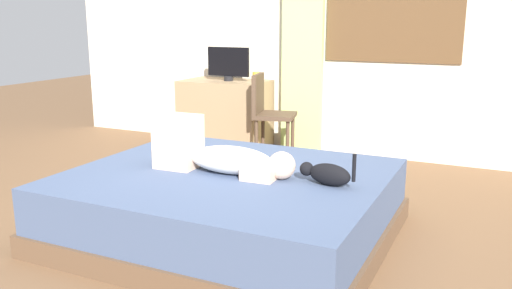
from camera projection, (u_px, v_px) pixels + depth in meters
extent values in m
plane|color=brown|center=(208.00, 236.00, 3.47)|extent=(16.00, 16.00, 0.00)
cube|color=beige|center=(334.00, 11.00, 5.39)|extent=(6.40, 0.12, 2.90)
cube|color=brown|center=(229.00, 225.00, 3.46)|extent=(1.99, 1.70, 0.14)
cube|color=#425170|center=(228.00, 194.00, 3.41)|extent=(1.93, 1.66, 0.29)
ellipsoid|color=silver|center=(231.00, 160.00, 3.35)|extent=(0.57, 0.28, 0.17)
sphere|color=beige|center=(282.00, 165.00, 3.22)|extent=(0.17, 0.17, 0.17)
cube|color=beige|center=(178.00, 141.00, 3.48)|extent=(0.27, 0.25, 0.34)
cube|color=beige|center=(263.00, 170.00, 3.28)|extent=(0.21, 0.29, 0.08)
ellipsoid|color=black|center=(330.00, 175.00, 3.10)|extent=(0.27, 0.15, 0.13)
sphere|color=black|center=(307.00, 169.00, 3.19)|extent=(0.08, 0.08, 0.08)
cylinder|color=black|center=(354.00, 168.00, 3.00)|extent=(0.03, 0.03, 0.16)
cube|color=#997A56|center=(225.00, 115.00, 5.72)|extent=(0.90, 0.56, 0.74)
cylinder|color=black|center=(228.00, 78.00, 5.61)|extent=(0.10, 0.10, 0.05)
cube|color=black|center=(228.00, 62.00, 5.57)|extent=(0.48, 0.04, 0.30)
cylinder|color=gold|center=(256.00, 76.00, 5.59)|extent=(0.08, 0.08, 0.09)
cylinder|color=#4C3828|center=(293.00, 137.00, 5.34)|extent=(0.04, 0.04, 0.44)
cylinder|color=#4C3828|center=(288.00, 144.00, 5.06)|extent=(0.04, 0.04, 0.44)
cylinder|color=#4C3828|center=(263.00, 136.00, 5.41)|extent=(0.04, 0.04, 0.44)
cylinder|color=#4C3828|center=(256.00, 142.00, 5.12)|extent=(0.04, 0.04, 0.44)
cube|color=#4C3828|center=(275.00, 116.00, 5.18)|extent=(0.45, 0.45, 0.04)
cube|color=#4C3828|center=(258.00, 94.00, 5.17)|extent=(0.12, 0.38, 0.38)
cube|color=#ADCC75|center=(303.00, 31.00, 5.45)|extent=(0.44, 0.06, 2.51)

